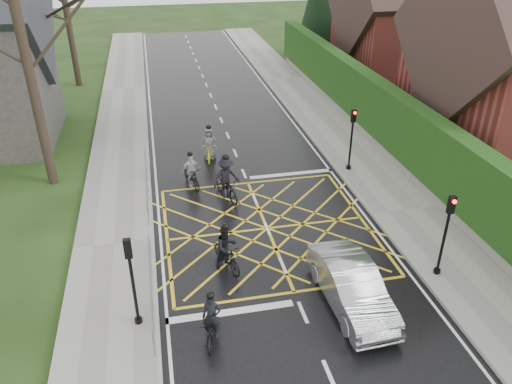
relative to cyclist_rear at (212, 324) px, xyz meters
name	(u,v)px	position (x,y,z in m)	size (l,w,h in m)	color
ground	(267,228)	(2.95, 5.48, -0.55)	(120.00, 120.00, 0.00)	black
road	(267,228)	(2.95, 5.48, -0.54)	(9.00, 80.00, 0.01)	black
sidewalk_right	(404,211)	(8.95, 5.48, -0.47)	(3.00, 80.00, 0.15)	gray
sidewalk_left	(114,245)	(-3.05, 5.48, -0.47)	(3.00, 80.00, 0.15)	gray
stone_wall	(383,146)	(10.70, 11.48, -0.20)	(0.50, 38.00, 0.70)	slate
hedge	(387,115)	(10.70, 11.48, 1.55)	(0.90, 38.00, 2.80)	#15360E
house_far	(409,22)	(17.70, 23.48, 3.81)	(9.80, 8.80, 10.30)	maroon
tree_near	(15,7)	(-6.05, 11.48, 7.36)	(9.24, 9.24, 11.44)	black
railing_south	(151,283)	(-1.70, 1.98, 0.23)	(0.05, 5.04, 1.03)	slate
railing_north	(146,178)	(-1.70, 9.48, 0.24)	(0.05, 6.04, 1.03)	slate
traffic_light_ne	(351,140)	(8.05, 9.67, 1.11)	(0.24, 0.31, 3.21)	black
traffic_light_se	(445,237)	(8.05, 1.27, 1.11)	(0.24, 0.31, 3.21)	black
traffic_light_sw	(133,283)	(-2.15, 0.98, 1.11)	(0.24, 0.31, 3.21)	black
cyclist_rear	(212,324)	(0.00, 0.00, 0.00)	(0.99, 1.83, 1.69)	black
cyclist_back	(227,251)	(0.96, 3.32, 0.14)	(1.10, 1.88, 1.82)	black
cyclist_mid	(226,182)	(1.76, 8.34, 0.22)	(1.40, 2.29, 2.10)	black
cyclist_front	(191,174)	(0.33, 9.71, 0.10)	(1.02, 1.82, 1.75)	black
cyclist_lead	(210,147)	(1.55, 12.56, 0.09)	(0.99, 1.99, 1.85)	gold
car	(352,286)	(4.56, 0.56, 0.18)	(1.53, 4.39, 1.45)	#A3A4AA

